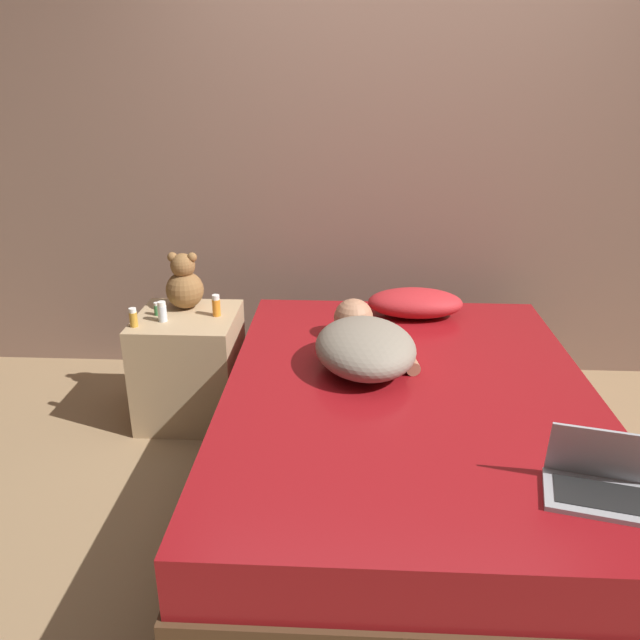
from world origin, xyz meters
The scene contains 12 objects.
ground_plane centered at (0.00, 0.00, 0.00)m, with size 12.00×12.00×0.00m, color #937551.
wall_back centered at (0.00, 1.29, 1.30)m, with size 8.00×0.06×2.60m.
bed centered at (0.00, 0.00, 0.26)m, with size 1.50×2.02×0.52m.
nightstand centered at (-1.06, 0.62, 0.28)m, with size 0.50×0.49×0.56m.
pillow centered at (0.09, 0.79, 0.59)m, with size 0.48×0.28×0.14m.
person_lying centered at (-0.18, 0.20, 0.62)m, with size 0.49×0.73×0.20m.
laptop centered at (0.51, -0.65, 0.57)m, with size 0.36×0.27×0.21m.
teddy_bear centered at (-1.08, 0.73, 0.69)m, with size 0.19×0.19×0.29m.
bottle_orange centered at (-0.90, 0.63, 0.61)m, with size 0.04×0.04×0.11m.
bottle_green centered at (-1.20, 0.62, 0.59)m, with size 0.03×0.03×0.07m.
bottle_amber centered at (-1.27, 0.47, 0.61)m, with size 0.04×0.04×0.09m.
bottle_clear centered at (-1.15, 0.54, 0.61)m, with size 0.04×0.04×0.10m.
Camera 1 is at (-0.24, -2.22, 1.69)m, focal length 35.00 mm.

